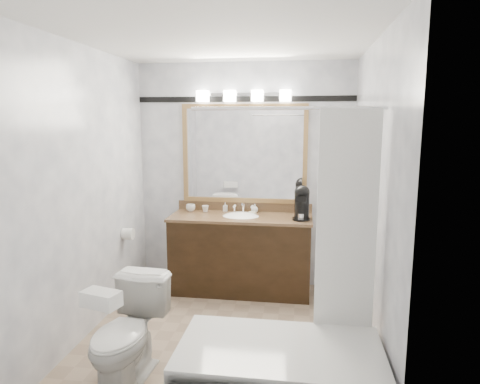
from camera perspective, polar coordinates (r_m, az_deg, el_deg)
name	(u,v)px	position (r m, az deg, el deg)	size (l,w,h in m)	color
room	(223,196)	(3.56, -2.22, -0.51)	(2.42, 2.62, 2.52)	#9E846B
vanity	(241,252)	(4.73, 0.11, -8.03)	(1.53, 0.58, 0.97)	black
mirror	(244,154)	(4.79, 0.56, 5.10)	(1.40, 0.04, 1.10)	#AC834D
vanity_light_bar	(244,96)	(4.73, 0.48, 12.73)	(1.02, 0.14, 0.12)	silver
accent_stripe	(244,99)	(4.79, 0.59, 12.29)	(2.40, 0.01, 0.06)	black
bathtub	(283,369)	(3.01, 5.79, -22.46)	(1.30, 0.75, 1.96)	white
tp_roll	(128,234)	(4.63, -14.70, -5.42)	(0.12, 0.12, 0.11)	white
toilet	(127,334)	(3.30, -14.82, -17.86)	(0.41, 0.73, 0.74)	white
tissue_box	(101,299)	(2.83, -18.03, -13.38)	(0.23, 0.13, 0.10)	white
coffee_maker	(302,202)	(4.50, 8.25, -1.28)	(0.18, 0.23, 0.36)	black
cup_left	(191,208)	(4.88, -6.59, -2.11)	(0.10, 0.10, 0.08)	white
cup_right	(205,209)	(4.84, -4.65, -2.24)	(0.08, 0.08, 0.07)	white
soap_bottle_a	(225,207)	(4.85, -1.98, -2.01)	(0.04, 0.05, 0.10)	white
soap_bottle_b	(255,208)	(4.79, 1.98, -2.18)	(0.08, 0.08, 0.10)	white
soap_bar	(252,213)	(4.72, 1.67, -2.79)	(0.08, 0.05, 0.02)	beige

